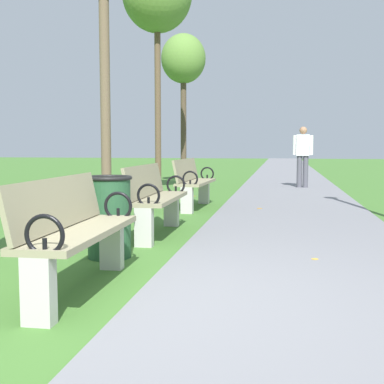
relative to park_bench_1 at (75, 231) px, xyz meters
The scene contains 9 objects.
ground_plane 0.71m from the park_bench_1, 13.86° to the right, with size 80.00×80.00×0.00m, color #42722D.
paved_walkway 17.97m from the park_bench_1, 84.27° to the left, with size 2.58×44.00×0.02m, color slate.
park_bench_1 is the anchor object (origin of this frame).
park_bench_2 2.53m from the park_bench_1, 90.00° to the left, with size 0.48×1.60×0.90m.
park_bench_3 5.35m from the park_bench_1, 90.00° to the left, with size 0.54×1.62×0.90m.
tree_4 10.72m from the park_bench_1, 96.35° to the left, with size 1.23×1.23×4.21m.
pedestrian_walking 10.31m from the park_bench_1, 78.04° to the left, with size 0.53×0.24×1.62m.
trash_bin 1.22m from the park_bench_1, 96.95° to the left, with size 0.48×0.48×0.84m.
scattered_leaves 5.00m from the park_bench_1, 97.91° to the left, with size 3.95×8.31×0.02m.
Camera 1 is at (1.08, -3.53, 1.15)m, focal length 46.98 mm.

